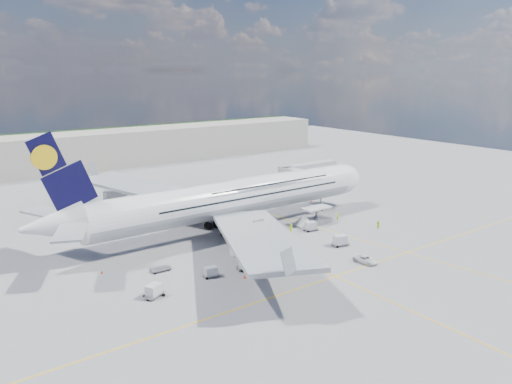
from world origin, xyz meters
TOP-DOWN VIEW (x-y plane):
  - ground at (0.00, 0.00)m, footprint 300.00×300.00m
  - taxi_line_main at (0.00, 0.00)m, footprint 0.25×220.00m
  - taxi_line_cross at (0.00, -20.00)m, footprint 120.00×0.25m
  - taxi_line_diag at (14.00, 10.00)m, footprint 14.16×99.06m
  - airliner at (0.26, 10.00)m, footprint 77.26×79.15m
  - jet_bridge at (29.81, 20.94)m, footprint 18.80×12.10m
  - cargo_loader at (16.82, 2.89)m, footprint 8.53×3.20m
  - terminal at (0.00, 95.00)m, footprint 180.00×16.00m
  - tree_line at (40.00, 140.00)m, footprint 160.00×6.00m
  - dolly_row_a at (-16.30, -8.33)m, footprint 2.87×1.87m
  - dolly_row_b at (-21.78, -1.32)m, footprint 3.35×1.91m
  - dolly_row_c at (-9.87, -9.20)m, footprint 3.68×2.80m
  - dolly_back at (-26.84, -9.76)m, footprint 3.51×2.92m
  - dolly_nose_far at (12.71, -0.10)m, footprint 3.21×2.07m
  - dolly_nose_near at (11.05, -10.13)m, footprint 3.51×2.36m
  - baggage_tug at (-7.07, -2.84)m, footprint 3.20×1.63m
  - catering_truck_inner at (-7.27, 26.24)m, footprint 7.71×5.27m
  - catering_truck_outer at (-12.24, 43.80)m, footprint 5.97×2.67m
  - service_van at (8.37, -18.94)m, footprint 2.47×4.64m
  - crew_nose at (22.28, 1.65)m, footprint 0.78×0.59m
  - crew_loader at (24.38, -7.98)m, footprint 1.10×1.18m
  - crew_wing at (-8.06, -4.53)m, footprint 0.50×0.93m
  - crew_van at (9.02, 1.85)m, footprint 0.77×0.96m
  - crew_tug at (-3.06, -14.76)m, footprint 1.41×1.03m
  - cone_nose at (28.97, 17.42)m, footprint 0.49×0.49m
  - cone_wing_left_inner at (-1.83, 24.36)m, footprint 0.41×0.41m
  - cone_wing_left_outer at (-19.18, 39.65)m, footprint 0.46×0.46m
  - cone_wing_right_inner at (-3.07, 2.46)m, footprint 0.46×0.46m
  - cone_wing_right_outer at (-12.23, -12.00)m, footprint 0.43×0.43m
  - cone_tail at (-29.97, 3.37)m, footprint 0.41×0.41m

SIDE VIEW (x-z plane):
  - ground at x=0.00m, z-range 0.00..0.00m
  - taxi_line_main at x=0.00m, z-range 0.00..0.01m
  - taxi_line_cross at x=0.00m, z-range 0.00..0.01m
  - taxi_line_diag at x=14.00m, z-range 0.00..0.01m
  - cone_wing_left_inner at x=-1.83m, z-range -0.01..0.51m
  - cone_tail at x=-29.97m, z-range -0.01..0.51m
  - cone_wing_right_outer at x=-12.23m, z-range -0.01..0.53m
  - cone_wing_right_inner at x=-3.07m, z-range -0.01..0.58m
  - cone_wing_left_outer at x=-19.18m, z-range -0.01..0.58m
  - cone_nose at x=28.97m, z-range -0.01..0.61m
  - dolly_row_b at x=-21.78m, z-range 0.13..0.61m
  - service_van at x=8.37m, z-range 0.00..1.24m
  - crew_wing at x=-8.06m, z-range 0.00..1.50m
  - crew_van at x=9.02m, z-range 0.00..1.69m
  - baggage_tug at x=-7.07m, z-range -0.11..1.83m
  - dolly_row_a at x=-16.30m, z-range 0.06..1.75m
  - crew_nose at x=22.28m, z-range 0.00..1.91m
  - crew_loader at x=24.38m, z-range 0.00..1.95m
  - crew_tug at x=-3.06m, z-range 0.00..1.96m
  - dolly_nose_far at x=12.71m, z-range 0.07..1.96m
  - dolly_back at x=-26.84m, z-range 0.07..2.03m
  - dolly_nose_near at x=11.05m, z-range 0.08..2.12m
  - dolly_row_c at x=-9.87m, z-range 0.08..2.15m
  - cargo_loader at x=16.82m, z-range -0.59..3.09m
  - catering_truck_outer at x=-12.24m, z-range -0.12..3.35m
  - catering_truck_inner at x=-7.27m, z-range -0.12..4.13m
  - tree_line at x=40.00m, z-range 0.00..8.00m
  - terminal at x=0.00m, z-range 0.00..12.00m
  - jet_bridge at x=29.81m, z-range 2.60..11.10m
  - airliner at x=0.26m, z-range -4.98..18.72m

